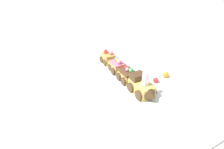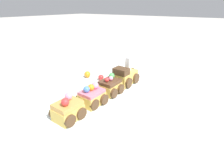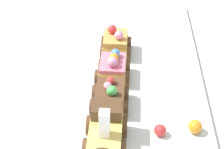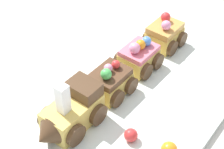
# 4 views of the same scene
# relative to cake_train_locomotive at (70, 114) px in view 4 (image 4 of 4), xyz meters

# --- Properties ---
(ground_plane) EXTENTS (10.00, 10.00, 0.00)m
(ground_plane) POSITION_rel_cake_train_locomotive_xyz_m (-0.13, -0.02, -0.04)
(ground_plane) COLOR beige
(display_board) EXTENTS (0.82, 0.45, 0.01)m
(display_board) POSITION_rel_cake_train_locomotive_xyz_m (-0.13, -0.02, -0.04)
(display_board) COLOR silver
(display_board) RESTS_ON ground_plane
(cake_train_locomotive) EXTENTS (0.13, 0.08, 0.10)m
(cake_train_locomotive) POSITION_rel_cake_train_locomotive_xyz_m (0.00, 0.00, 0.00)
(cake_train_locomotive) COLOR #E0BC56
(cake_train_locomotive) RESTS_ON display_board
(cake_car_chocolate) EXTENTS (0.07, 0.08, 0.07)m
(cake_car_chocolate) POSITION_rel_cake_train_locomotive_xyz_m (-0.11, 0.00, -0.00)
(cake_car_chocolate) COLOR #E0BC56
(cake_car_chocolate) RESTS_ON display_board
(cake_car_strawberry) EXTENTS (0.07, 0.08, 0.07)m
(cake_car_strawberry) POSITION_rel_cake_train_locomotive_xyz_m (-0.20, 0.00, -0.00)
(cake_car_strawberry) COLOR #E0BC56
(cake_car_strawberry) RESTS_ON display_board
(cake_car_caramel) EXTENTS (0.07, 0.08, 0.07)m
(cake_car_caramel) POSITION_rel_cake_train_locomotive_xyz_m (-0.29, 0.01, -0.00)
(cake_car_caramel) COLOR #E0BC56
(cake_car_caramel) RESTS_ON display_board
(gumball_red) EXTENTS (0.02, 0.02, 0.02)m
(gumball_red) POSITION_rel_cake_train_locomotive_xyz_m (-0.04, 0.10, -0.02)
(gumball_red) COLOR red
(gumball_red) RESTS_ON display_board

